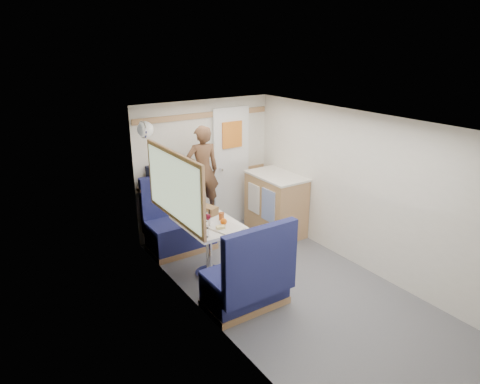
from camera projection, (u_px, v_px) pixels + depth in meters
floor at (301, 295)px, 4.97m from camera, size 4.50×4.50×0.00m
ceiling at (310, 124)px, 4.30m from camera, size 4.50×4.50×0.00m
wall_back at (205, 167)px, 6.40m from camera, size 2.20×0.02×2.00m
wall_left at (218, 240)px, 4.06m from camera, size 0.02×4.50×2.00m
wall_right at (373, 196)px, 5.20m from camera, size 0.02×4.50×2.00m
oak_trim_low at (206, 177)px, 6.44m from camera, size 2.15×0.02×0.08m
oak_trim_high at (204, 115)px, 6.13m from camera, size 2.15×0.02×0.08m
side_window at (173, 187)px, 4.78m from camera, size 0.04×1.30×0.72m
rear_door at (231, 165)px, 6.62m from camera, size 0.62×0.12×1.86m
dinette_table at (209, 233)px, 5.23m from camera, size 0.62×0.92×0.72m
bench_far at (179, 228)px, 6.00m from camera, size 0.90×0.59×1.05m
bench_near at (248, 284)px, 4.64m from camera, size 0.90×0.59×1.05m
ledge at (169, 185)px, 6.00m from camera, size 0.90×0.14×0.04m
dome_light at (145, 129)px, 5.30m from camera, size 0.20×0.20×0.20m
galley_counter at (276, 204)px, 6.45m from camera, size 0.57×0.92×0.92m
person at (203, 171)px, 5.94m from camera, size 0.51×0.38×1.27m
duffel_bag at (168, 174)px, 5.95m from camera, size 0.57×0.30×0.27m
tray at (226, 228)px, 4.98m from camera, size 0.38×0.44×0.02m
orange_fruit at (224, 222)px, 5.03m from camera, size 0.08×0.08×0.08m
cheese_block at (221, 227)px, 4.93m from camera, size 0.11×0.08×0.03m
wine_glass at (208, 217)px, 4.99m from camera, size 0.08×0.08×0.17m
tumbler_left at (206, 232)px, 4.76m from camera, size 0.06×0.06×0.10m
tumbler_right at (205, 217)px, 5.17m from camera, size 0.07×0.07×0.12m
beer_glass at (222, 217)px, 5.18m from camera, size 0.07×0.07×0.10m
pepper_grinder at (210, 213)px, 5.31m from camera, size 0.04×0.04×0.10m
salt_grinder at (209, 224)px, 5.01m from camera, size 0.04×0.04×0.09m
bread_loaf at (208, 210)px, 5.39m from camera, size 0.20×0.28×0.10m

